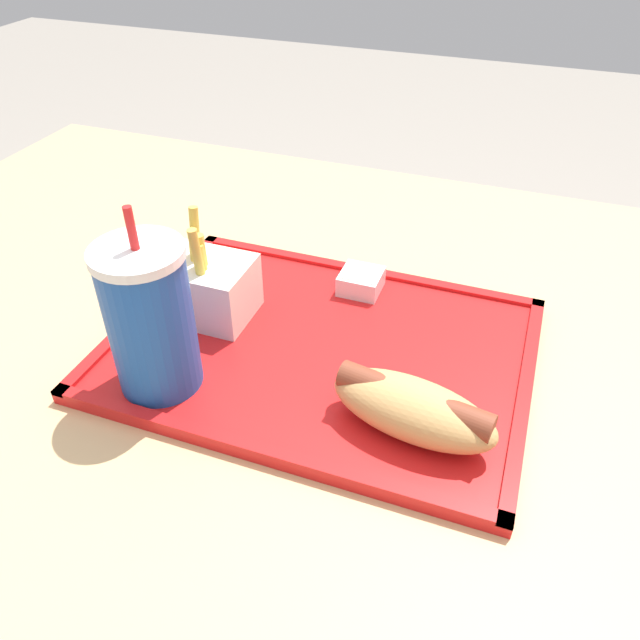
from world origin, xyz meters
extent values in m
cube|color=tan|center=(0.00, 0.00, 0.38)|extent=(1.19, 0.80, 0.76)
cube|color=red|center=(-0.02, 0.02, 0.77)|extent=(0.39, 0.28, 0.01)
cube|color=red|center=(-0.02, -0.11, 0.77)|extent=(0.39, 0.01, 0.00)
cube|color=red|center=(-0.02, 0.16, 0.77)|extent=(0.39, 0.01, 0.00)
cube|color=red|center=(-0.21, 0.02, 0.77)|extent=(0.01, 0.28, 0.00)
cube|color=red|center=(0.17, 0.02, 0.77)|extent=(0.01, 0.28, 0.00)
cylinder|color=#194CA5|center=(0.10, 0.12, 0.84)|extent=(0.07, 0.07, 0.13)
cylinder|color=white|center=(0.10, 0.12, 0.90)|extent=(0.07, 0.07, 0.01)
cylinder|color=red|center=(0.10, 0.12, 0.92)|extent=(0.01, 0.01, 0.03)
ellipsoid|color=tan|center=(-0.12, 0.10, 0.80)|extent=(0.14, 0.08, 0.05)
cylinder|color=brown|center=(-0.12, 0.10, 0.81)|extent=(0.13, 0.04, 0.02)
cube|color=silver|center=(0.10, 0.01, 0.80)|extent=(0.09, 0.07, 0.06)
cylinder|color=gold|center=(0.10, 0.02, 0.82)|extent=(0.02, 0.01, 0.06)
cylinder|color=gold|center=(0.10, 0.03, 0.84)|extent=(0.02, 0.02, 0.08)
cylinder|color=gold|center=(0.11, 0.01, 0.83)|extent=(0.01, 0.01, 0.07)
cylinder|color=gold|center=(0.12, 0.00, 0.84)|extent=(0.01, 0.02, 0.08)
cylinder|color=gold|center=(0.10, 0.02, 0.83)|extent=(0.01, 0.01, 0.07)
cube|color=silver|center=(-0.03, -0.08, 0.78)|extent=(0.04, 0.04, 0.02)
cube|color=white|center=(-0.03, -0.08, 0.79)|extent=(0.03, 0.03, 0.00)
camera|label=1|loc=(-0.17, 0.45, 1.15)|focal=35.00mm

